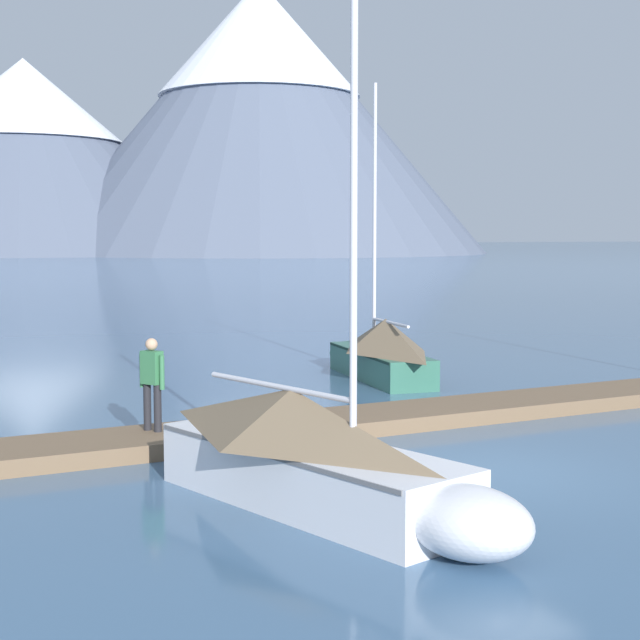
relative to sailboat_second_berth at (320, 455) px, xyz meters
name	(u,v)px	position (x,y,z in m)	size (l,w,h in m)	color
ground_plane	(482,472)	(3.32, 0.80, -0.78)	(700.00, 700.00, 0.00)	#426689
mountain_shoulder_ridge	(25,152)	(26.46, 188.41, 19.29)	(86.09, 86.09, 38.45)	slate
mountain_east_summit	(260,112)	(68.83, 168.74, 27.21)	(90.16, 90.16, 53.64)	slate
dock	(364,421)	(3.32, 4.80, -0.64)	(26.07, 2.50, 0.30)	brown
sailboat_second_berth	(320,455)	(0.00, 0.00, 0.00)	(3.11, 6.52, 7.88)	silver
sailboat_mid_dock_port	(380,349)	(6.82, 10.36, 0.01)	(2.15, 5.74, 7.83)	#336B56
person_on_dock	(152,378)	(-0.96, 4.94, 0.48)	(0.38, 0.53, 1.69)	#232328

